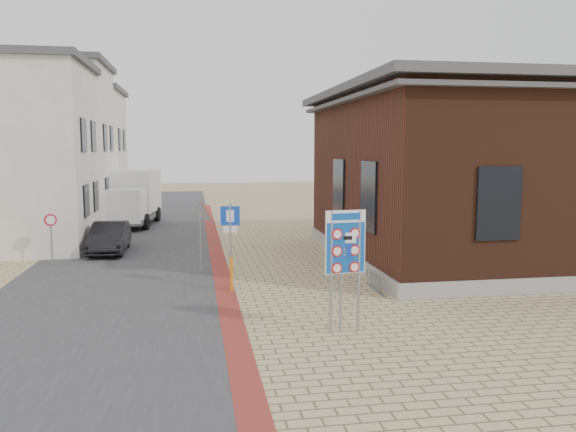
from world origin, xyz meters
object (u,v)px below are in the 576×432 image
object	(u,v)px
sedan	(110,237)
box_truck	(131,197)
border_sign	(345,245)
essen_sign	(341,262)
bollard	(232,274)
parking_sign	(230,231)

from	to	relation	value
sedan	box_truck	xyz separation A→B (m)	(0.02, 8.75, 0.99)
box_truck	border_sign	size ratio (longest dim) A/B	2.12
sedan	essen_sign	distance (m)	13.83
border_sign	essen_sign	distance (m)	0.43
essen_sign	bollard	xyz separation A→B (m)	(-2.35, 4.30, -1.18)
border_sign	bollard	distance (m)	5.20
essen_sign	border_sign	bearing A→B (deg)	4.38
box_truck	border_sign	distance (m)	21.81
essen_sign	parking_sign	bearing A→B (deg)	121.26
essen_sign	parking_sign	xyz separation A→B (m)	(-2.35, 4.63, 0.15)
border_sign	essen_sign	world-z (taller)	border_sign
essen_sign	bollard	world-z (taller)	essen_sign
sedan	box_truck	bearing A→B (deg)	89.86
sedan	essen_sign	world-z (taller)	essen_sign
essen_sign	parking_sign	distance (m)	5.19
border_sign	parking_sign	distance (m)	5.24
border_sign	parking_sign	xyz separation A→B (m)	(-2.44, 4.63, -0.27)
parking_sign	bollard	world-z (taller)	parking_sign
border_sign	essen_sign	size ratio (longest dim) A/B	1.15
border_sign	bollard	world-z (taller)	border_sign
essen_sign	parking_sign	size ratio (longest dim) A/B	0.95
sedan	bollard	distance (m)	8.90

